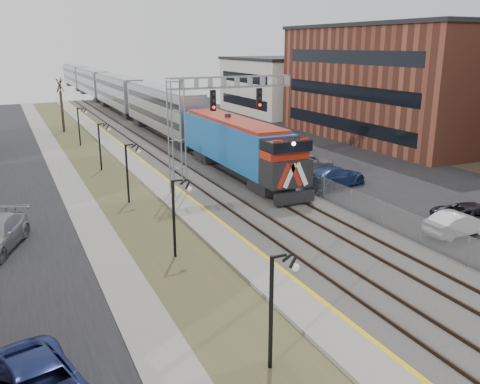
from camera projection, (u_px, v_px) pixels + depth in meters
street_west at (5, 190)px, 37.12m from camera, size 7.00×120.00×0.04m
sidewalk at (69, 183)px, 38.94m from camera, size 2.00×120.00×0.08m
grass_median at (109, 179)px, 40.15m from camera, size 4.00×120.00×0.06m
platform at (146, 174)px, 41.35m from camera, size 2.00×120.00×0.24m
ballast_bed at (203, 168)px, 43.38m from camera, size 8.00×120.00×0.20m
parking_lot at (321, 156)px, 48.26m from camera, size 16.00×120.00×0.04m
platform_edge at (156, 171)px, 41.67m from camera, size 0.24×120.00×0.01m
track_near at (181, 168)px, 42.52m from camera, size 1.58×120.00×0.15m
track_far at (219, 164)px, 43.94m from camera, size 1.58×120.00×0.15m
train at (114, 92)px, 80.88m from camera, size 3.00×108.65×5.33m
signal_gantry at (200, 115)px, 34.62m from camera, size 9.00×1.07×8.15m
lampposts at (172, 218)px, 25.05m from camera, size 0.14×62.14×4.00m
fence at (247, 155)px, 44.88m from camera, size 0.04×120.00×1.60m
buildings_east at (468, 87)px, 48.85m from camera, size 16.00×76.00×15.00m
car_lot_b at (458, 224)px, 28.11m from camera, size 4.07×1.51×1.33m
car_lot_c at (479, 217)px, 29.19m from camera, size 5.63×3.89×1.43m
car_lot_d at (334, 177)px, 37.77m from camera, size 5.59×3.12×1.53m
car_lot_e at (307, 162)px, 42.39m from camera, size 4.63×2.04×1.55m
car_lot_f at (273, 145)px, 50.33m from camera, size 4.21×1.72×1.36m
car_lot_g at (239, 132)px, 57.56m from camera, size 4.53×2.68×1.45m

